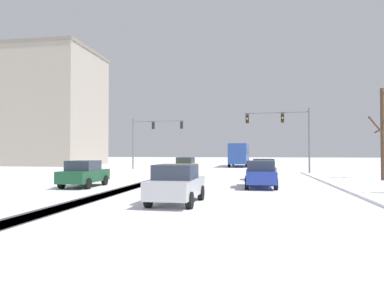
% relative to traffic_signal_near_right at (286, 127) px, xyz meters
% --- Properties ---
extents(wheel_track_left_lane, '(1.14, 35.89, 0.01)m').
position_rel_traffic_signal_near_right_xyz_m(wheel_track_left_lane, '(-10.62, -14.47, -4.66)').
color(wheel_track_left_lane, '#424247').
rests_on(wheel_track_left_lane, ground).
extents(wheel_track_right_lane, '(1.03, 35.89, 0.01)m').
position_rel_traffic_signal_near_right_xyz_m(wheel_track_right_lane, '(-10.45, -14.47, -4.66)').
color(wheel_track_right_lane, '#424247').
rests_on(wheel_track_right_lane, ground).
extents(sidewalk_kerb_right, '(4.00, 35.89, 0.12)m').
position_rel_traffic_signal_near_right_xyz_m(sidewalk_kerb_right, '(3.62, -16.11, -4.60)').
color(sidewalk_kerb_right, white).
rests_on(sidewalk_kerb_right, ground).
extents(traffic_signal_near_right, '(6.42, 0.70, 6.50)m').
position_rel_traffic_signal_near_right_xyz_m(traffic_signal_near_right, '(0.00, 0.00, 0.00)').
color(traffic_signal_near_right, slate).
rests_on(traffic_signal_near_right, ground).
extents(traffic_signal_far_left, '(6.87, 0.52, 6.50)m').
position_rel_traffic_signal_near_right_xyz_m(traffic_signal_far_left, '(-16.10, 7.77, 0.02)').
color(traffic_signal_far_left, slate).
rests_on(traffic_signal_far_left, ground).
extents(car_yellow_cab_lead, '(1.95, 4.16, 1.62)m').
position_rel_traffic_signal_near_right_xyz_m(car_yellow_cab_lead, '(-9.96, -0.90, -3.84)').
color(car_yellow_cab_lead, yellow).
rests_on(car_yellow_cab_lead, ground).
extents(car_grey_second, '(1.86, 4.12, 1.62)m').
position_rel_traffic_signal_near_right_xyz_m(car_grey_second, '(-2.46, -8.56, -3.84)').
color(car_grey_second, slate).
rests_on(car_grey_second, ground).
extents(car_blue_third, '(1.87, 4.12, 1.62)m').
position_rel_traffic_signal_near_right_xyz_m(car_blue_third, '(-2.82, -14.86, -3.84)').
color(car_blue_third, '#233899').
rests_on(car_blue_third, ground).
extents(car_dark_green_fourth, '(1.90, 4.13, 1.62)m').
position_rel_traffic_signal_near_right_xyz_m(car_dark_green_fourth, '(-13.48, -16.16, -3.84)').
color(car_dark_green_fourth, '#194C2D').
rests_on(car_dark_green_fourth, ground).
extents(car_silver_fifth, '(1.92, 4.15, 1.62)m').
position_rel_traffic_signal_near_right_xyz_m(car_silver_fifth, '(-6.39, -22.31, -3.84)').
color(car_silver_fifth, '#B7BABF').
rests_on(car_silver_fifth, ground).
extents(bus_oncoming, '(2.91, 11.07, 3.38)m').
position_rel_traffic_signal_near_right_xyz_m(bus_oncoming, '(-5.22, 18.11, -2.67)').
color(bus_oncoming, '#284793').
rests_on(bus_oncoming, ground).
extents(bare_tree_sidewalk_mid, '(1.77, 1.78, 7.80)m').
position_rel_traffic_signal_near_right_xyz_m(bare_tree_sidewalk_mid, '(6.47, -7.55, -0.97)').
color(bare_tree_sidewalk_mid, '#4C3828').
rests_on(bare_tree_sidewalk_mid, ground).
extents(office_building_far_left_block, '(25.05, 14.48, 19.17)m').
position_rel_traffic_signal_near_right_xyz_m(office_building_far_left_block, '(-41.79, 18.99, 4.93)').
color(office_building_far_left_block, '#A89E8E').
rests_on(office_building_far_left_block, ground).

